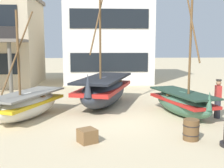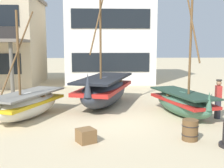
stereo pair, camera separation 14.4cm
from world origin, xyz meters
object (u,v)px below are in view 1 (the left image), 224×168
Objects in this scene: fishing_boat_far_right at (182,102)px; wooden_barrel at (191,130)px; fishing_boat_centre_large at (104,90)px; cargo_crate at (87,136)px; fisherman_by_hull at (218,99)px; fishing_boat_near_left at (28,104)px; harbor_building_main at (107,22)px.

fishing_boat_far_right is 8.61× the size of wooden_barrel.
cargo_crate is (-0.74, -5.56, -0.61)m from fishing_boat_centre_large.
fisherman_by_hull is 6.19m from cargo_crate.
fishing_boat_far_right is (6.83, 0.09, -0.01)m from fishing_boat_near_left.
fishing_boat_far_right is (3.44, -2.23, -0.23)m from fishing_boat_centre_large.
harbor_building_main reaches higher than fisherman_by_hull.
fishing_boat_near_left is 6.88m from wooden_barrel.
wooden_barrel is (2.69, -5.54, -0.48)m from fishing_boat_centre_large.
fishing_boat_far_right is 3.58× the size of fisherman_by_hull.
cargo_crate is (-3.43, -0.03, -0.13)m from wooden_barrel.
harbor_building_main is at bearing 102.40° from fishing_boat_far_right.
fishing_boat_centre_large is at bearing 82.37° from cargo_crate.
fishing_boat_centre_large is 0.70× the size of harbor_building_main.
fishing_boat_centre_large is 4.10m from fishing_boat_far_right.
wooden_barrel is at bearing 0.49° from cargo_crate.
harbor_building_main is (0.68, 10.32, 4.31)m from fishing_boat_centre_large.
fishing_boat_far_right is 11.24× the size of cargo_crate.
harbor_building_main is (-2.01, 15.85, 4.79)m from wooden_barrel.
cargo_crate is at bearing -95.12° from harbor_building_main.
harbor_building_main is (-2.76, 12.55, 4.54)m from fishing_boat_far_right.
harbor_building_main is (1.42, 15.88, 4.92)m from cargo_crate.
fisherman_by_hull is at bearing -24.76° from fishing_boat_far_right.
fishing_boat_centre_large is at bearing 147.00° from fishing_boat_far_right.
fishing_boat_centre_large reaches higher than fishing_boat_far_right.
fishing_boat_centre_large is 10.28× the size of wooden_barrel.
fishing_boat_near_left is 0.64× the size of fishing_boat_centre_large.
harbor_building_main is at bearing 97.22° from wooden_barrel.
harbor_building_main reaches higher than cargo_crate.
fishing_boat_near_left is 8.56× the size of cargo_crate.
wooden_barrel reaches higher than cargo_crate.
fisherman_by_hull is at bearing -3.75° from fishing_boat_near_left.
cargo_crate is 16.69m from harbor_building_main.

